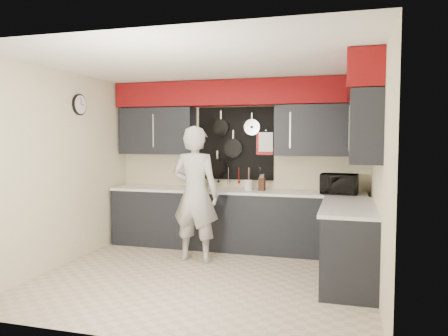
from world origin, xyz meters
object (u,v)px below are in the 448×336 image
(microwave, at_px, (339,184))
(utensil_crock, at_px, (248,185))
(person, at_px, (195,194))
(coffee_maker, at_px, (195,176))
(knife_block, at_px, (262,184))

(microwave, distance_m, utensil_crock, 1.34)
(utensil_crock, distance_m, person, 0.96)
(microwave, bearing_deg, utensil_crock, -178.92)
(utensil_crock, relative_size, coffee_maker, 0.44)
(microwave, relative_size, person, 0.27)
(coffee_maker, height_order, person, person)
(coffee_maker, relative_size, person, 0.19)
(microwave, xyz_separation_m, utensil_crock, (-1.34, 0.07, -0.06))
(microwave, xyz_separation_m, coffee_maker, (-2.21, 0.10, 0.04))
(knife_block, distance_m, coffee_maker, 1.09)
(microwave, height_order, utensil_crock, microwave)
(knife_block, bearing_deg, person, -128.95)
(person, bearing_deg, utensil_crock, -121.54)
(knife_block, xyz_separation_m, person, (-0.79, -0.75, -0.08))
(microwave, height_order, knife_block, microwave)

